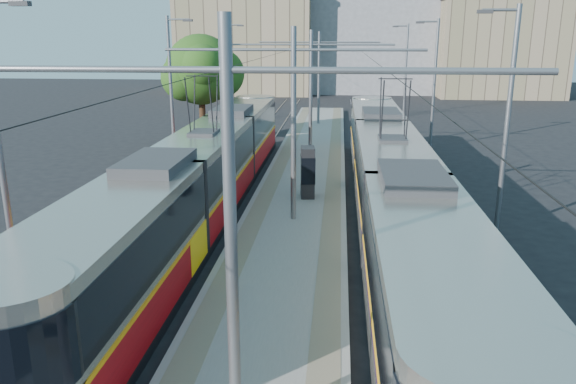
# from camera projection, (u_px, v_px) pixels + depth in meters

# --- Properties ---
(ground) EXTENTS (160.00, 160.00, 0.00)m
(ground) POSITION_uv_depth(u_px,v_px,m) (266.00, 333.00, 13.65)
(ground) COLOR black
(ground) RESTS_ON ground
(platform) EXTENTS (4.00, 50.00, 0.30)m
(platform) POSITION_uv_depth(u_px,v_px,m) (307.00, 168.00, 29.92)
(platform) COLOR gray
(platform) RESTS_ON ground
(tactile_strip_left) EXTENTS (0.70, 50.00, 0.01)m
(tactile_strip_left) POSITION_uv_depth(u_px,v_px,m) (280.00, 165.00, 30.00)
(tactile_strip_left) COLOR gray
(tactile_strip_left) RESTS_ON platform
(tactile_strip_right) EXTENTS (0.70, 50.00, 0.01)m
(tactile_strip_right) POSITION_uv_depth(u_px,v_px,m) (334.00, 166.00, 29.75)
(tactile_strip_right) COLOR gray
(tactile_strip_right) RESTS_ON platform
(rails) EXTENTS (8.71, 70.00, 0.03)m
(rails) POSITION_uv_depth(u_px,v_px,m) (307.00, 171.00, 29.95)
(rails) COLOR gray
(rails) RESTS_ON ground
(tram_left) EXTENTS (2.43, 29.48, 5.50)m
(tram_left) POSITION_uv_depth(u_px,v_px,m) (205.00, 173.00, 22.27)
(tram_left) COLOR black
(tram_left) RESTS_ON ground
(tram_right) EXTENTS (2.43, 30.78, 5.50)m
(tram_right) POSITION_uv_depth(u_px,v_px,m) (390.00, 178.00, 20.87)
(tram_right) COLOR black
(tram_right) RESTS_ON ground
(catenary) EXTENTS (9.20, 70.00, 7.00)m
(catenary) POSITION_uv_depth(u_px,v_px,m) (304.00, 90.00, 26.01)
(catenary) COLOR slate
(catenary) RESTS_ON platform
(street_lamps) EXTENTS (15.18, 38.22, 8.00)m
(street_lamps) POSITION_uv_depth(u_px,v_px,m) (312.00, 85.00, 32.67)
(street_lamps) COLOR slate
(street_lamps) RESTS_ON ground
(shelter) EXTENTS (0.70, 1.04, 2.16)m
(shelter) POSITION_uv_depth(u_px,v_px,m) (308.00, 171.00, 23.82)
(shelter) COLOR black
(shelter) RESTS_ON platform
(tree) EXTENTS (4.89, 4.52, 7.11)m
(tree) POSITION_uv_depth(u_px,v_px,m) (206.00, 71.00, 35.81)
(tree) COLOR #382314
(tree) RESTS_ON ground
(building_left) EXTENTS (16.32, 12.24, 12.65)m
(building_left) POSITION_uv_depth(u_px,v_px,m) (248.00, 41.00, 70.37)
(building_left) COLOR gray
(building_left) RESTS_ON ground
(building_centre) EXTENTS (18.36, 14.28, 16.55)m
(building_centre) POSITION_uv_depth(u_px,v_px,m) (375.00, 25.00, 72.29)
(building_centre) COLOR gray
(building_centre) RESTS_ON ground
(building_right) EXTENTS (14.28, 10.20, 11.34)m
(building_right) POSITION_uv_depth(u_px,v_px,m) (497.00, 47.00, 66.00)
(building_right) COLOR gray
(building_right) RESTS_ON ground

